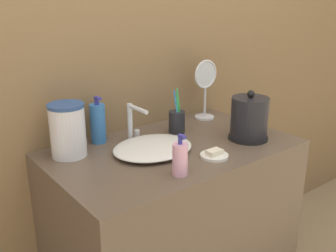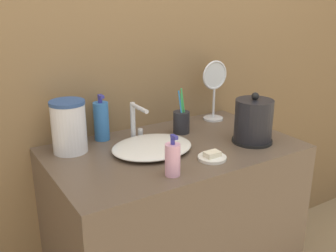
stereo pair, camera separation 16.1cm
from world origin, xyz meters
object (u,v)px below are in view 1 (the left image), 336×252
lotion_bottle (98,123)px  water_pitcher (68,130)px  toothbrush_cup (177,121)px  vanity_mirror (205,86)px  shampoo_bottle (180,159)px  electric_kettle (249,120)px  faucet (133,120)px

lotion_bottle → water_pitcher: 0.18m
toothbrush_cup → water_pitcher: bearing=174.2°
toothbrush_cup → vanity_mirror: size_ratio=0.71×
shampoo_bottle → toothbrush_cup: bearing=52.3°
shampoo_bottle → vanity_mirror: size_ratio=0.51×
electric_kettle → vanity_mirror: size_ratio=0.73×
shampoo_bottle → water_pitcher: water_pitcher is taller
faucet → water_pitcher: (-0.29, 0.02, 0.01)m
vanity_mirror → lotion_bottle: bearing=177.0°
shampoo_bottle → vanity_mirror: 0.69m
shampoo_bottle → water_pitcher: bearing=120.3°
faucet → vanity_mirror: (0.47, 0.05, 0.08)m
toothbrush_cup → shampoo_bottle: bearing=-127.7°
toothbrush_cup → vanity_mirror: vanity_mirror is taller
lotion_bottle → water_pitcher: bearing=-159.8°
lotion_bottle → vanity_mirror: size_ratio=0.68×
electric_kettle → water_pitcher: electric_kettle is taller
lotion_bottle → shampoo_bottle: (0.07, -0.47, -0.03)m
lotion_bottle → shampoo_bottle: lotion_bottle is taller
faucet → electric_kettle: size_ratio=0.76×
water_pitcher → lotion_bottle: bearing=20.2°
electric_kettle → water_pitcher: bearing=156.2°
shampoo_bottle → water_pitcher: 0.47m
faucet → water_pitcher: size_ratio=0.78×
faucet → electric_kettle: 0.51m
electric_kettle → shampoo_bottle: 0.48m
electric_kettle → water_pitcher: (-0.71, 0.31, 0.02)m
faucet → shampoo_bottle: bearing=-97.9°
faucet → toothbrush_cup: (0.22, -0.03, -0.04)m
faucet → vanity_mirror: bearing=6.4°
lotion_bottle → vanity_mirror: (0.60, -0.03, 0.08)m
faucet → toothbrush_cup: size_ratio=0.78×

